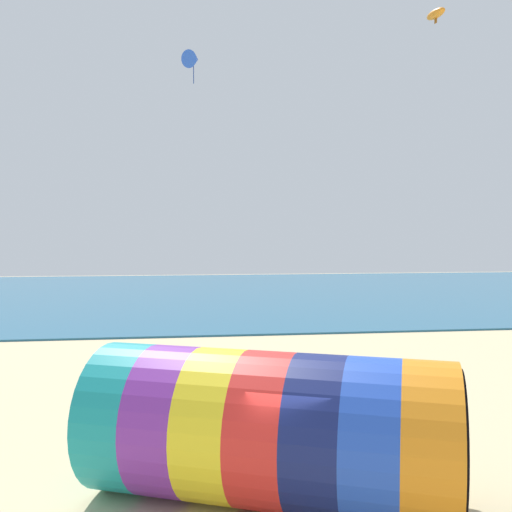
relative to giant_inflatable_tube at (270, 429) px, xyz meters
name	(u,v)px	position (x,y,z in m)	size (l,w,h in m)	color
ground_plane	(306,508)	(0.65, -0.27, -1.49)	(120.00, 120.00, 0.00)	#CCBA8C
sea	(210,293)	(0.65, 37.82, -1.44)	(120.00, 40.00, 0.10)	#236084
giant_inflatable_tube	(270,429)	(0.00, 0.00, 0.00)	(7.59, 5.44, 2.98)	teal
kite_blue_delta	(194,59)	(-1.20, 12.33, 10.69)	(1.05, 1.08, 1.37)	blue
kite_orange_parafoil	(436,14)	(10.18, 15.09, 14.04)	(0.73, 1.35, 0.66)	orange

